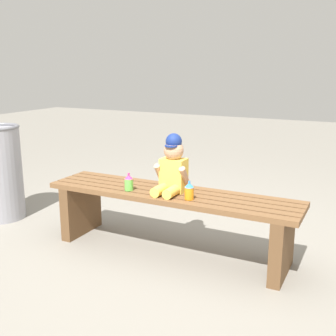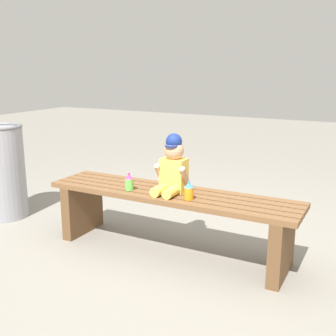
{
  "view_description": "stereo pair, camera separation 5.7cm",
  "coord_description": "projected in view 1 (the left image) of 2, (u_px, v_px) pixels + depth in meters",
  "views": [
    {
      "loc": [
        1.22,
        -2.49,
        1.29
      ],
      "look_at": [
        0.01,
        -0.05,
        0.63
      ],
      "focal_mm": 44.82,
      "sensor_mm": 36.0,
      "label": 1
    },
    {
      "loc": [
        1.28,
        -2.46,
        1.29
      ],
      "look_at": [
        0.01,
        -0.05,
        0.63
      ],
      "focal_mm": 44.82,
      "sensor_mm": 36.0,
      "label": 2
    }
  ],
  "objects": [
    {
      "name": "child_figure",
      "position": [
        173.0,
        167.0,
        2.85
      ],
      "size": [
        0.23,
        0.27,
        0.4
      ],
      "color": "#F2C64C",
      "rests_on": "park_bench"
    },
    {
      "name": "sippy_cup_right",
      "position": [
        189.0,
        191.0,
        2.71
      ],
      "size": [
        0.06,
        0.06,
        0.12
      ],
      "color": "orange",
      "rests_on": "park_bench"
    },
    {
      "name": "trash_bin",
      "position": [
        0.0,
        172.0,
        3.58
      ],
      "size": [
        0.38,
        0.38,
        0.81
      ],
      "color": "gray",
      "rests_on": "ground_plane"
    },
    {
      "name": "park_bench",
      "position": [
        170.0,
        211.0,
        2.93
      ],
      "size": [
        1.8,
        0.41,
        0.45
      ],
      "color": "brown",
      "rests_on": "ground_plane"
    },
    {
      "name": "ground_plane",
      "position": [
        170.0,
        251.0,
        3.0
      ],
      "size": [
        16.0,
        16.0,
        0.0
      ],
      "primitive_type": "plane",
      "color": "gray"
    },
    {
      "name": "sippy_cup_left",
      "position": [
        129.0,
        182.0,
        2.91
      ],
      "size": [
        0.06,
        0.06,
        0.12
      ],
      "color": "#66CC4C",
      "rests_on": "park_bench"
    }
  ]
}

